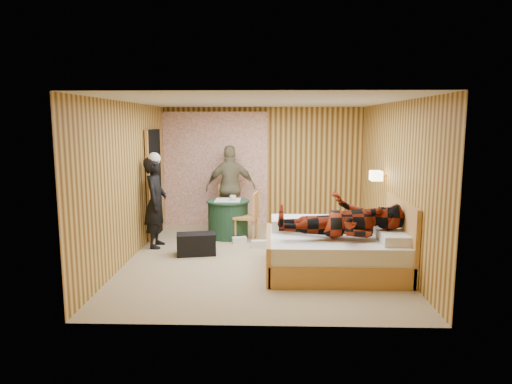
{
  "coord_description": "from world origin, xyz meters",
  "views": [
    {
      "loc": [
        0.13,
        -7.16,
        2.18
      ],
      "look_at": [
        -0.08,
        0.22,
        1.05
      ],
      "focal_mm": 32.0,
      "sensor_mm": 36.0,
      "label": 1
    }
  ],
  "objects_px": {
    "round_table": "(228,218)",
    "man_at_table": "(231,188)",
    "chair_far": "(229,203)",
    "chair_near": "(250,213)",
    "bed": "(336,250)",
    "wall_lamp": "(376,176)",
    "nightstand": "(376,240)",
    "woman_standing": "(156,202)",
    "man_on_bed": "(341,210)",
    "duffel_bag": "(196,244)"
  },
  "relations": [
    {
      "from": "nightstand",
      "to": "man_on_bed",
      "type": "height_order",
      "value": "man_on_bed"
    },
    {
      "from": "wall_lamp",
      "to": "bed",
      "type": "distance_m",
      "value": 1.65
    },
    {
      "from": "nightstand",
      "to": "duffel_bag",
      "type": "height_order",
      "value": "nightstand"
    },
    {
      "from": "wall_lamp",
      "to": "man_at_table",
      "type": "xyz_separation_m",
      "value": [
        -2.57,
        1.58,
        -0.44
      ]
    },
    {
      "from": "wall_lamp",
      "to": "woman_standing",
      "type": "height_order",
      "value": "woman_standing"
    },
    {
      "from": "bed",
      "to": "duffel_bag",
      "type": "relative_size",
      "value": 3.14
    },
    {
      "from": "wall_lamp",
      "to": "chair_near",
      "type": "height_order",
      "value": "wall_lamp"
    },
    {
      "from": "bed",
      "to": "nightstand",
      "type": "height_order",
      "value": "bed"
    },
    {
      "from": "round_table",
      "to": "chair_near",
      "type": "height_order",
      "value": "chair_near"
    },
    {
      "from": "woman_standing",
      "to": "man_on_bed",
      "type": "xyz_separation_m",
      "value": [
        3.0,
        -1.45,
        0.17
      ]
    },
    {
      "from": "woman_standing",
      "to": "man_at_table",
      "type": "relative_size",
      "value": 0.92
    },
    {
      "from": "wall_lamp",
      "to": "man_on_bed",
      "type": "distance_m",
      "value": 1.53
    },
    {
      "from": "woman_standing",
      "to": "chair_far",
      "type": "bearing_deg",
      "value": -41.25
    },
    {
      "from": "chair_far",
      "to": "man_on_bed",
      "type": "height_order",
      "value": "man_on_bed"
    },
    {
      "from": "chair_far",
      "to": "man_at_table",
      "type": "bearing_deg",
      "value": 34.14
    },
    {
      "from": "bed",
      "to": "wall_lamp",
      "type": "bearing_deg",
      "value": 52.66
    },
    {
      "from": "chair_far",
      "to": "round_table",
      "type": "bearing_deg",
      "value": -106.92
    },
    {
      "from": "wall_lamp",
      "to": "man_at_table",
      "type": "relative_size",
      "value": 0.15
    },
    {
      "from": "chair_near",
      "to": "man_at_table",
      "type": "height_order",
      "value": "man_at_table"
    },
    {
      "from": "chair_far",
      "to": "man_on_bed",
      "type": "bearing_deg",
      "value": -76.42
    },
    {
      "from": "chair_far",
      "to": "chair_near",
      "type": "xyz_separation_m",
      "value": [
        0.46,
        -0.87,
        -0.01
      ]
    },
    {
      "from": "bed",
      "to": "chair_far",
      "type": "distance_m",
      "value": 3.16
    },
    {
      "from": "nightstand",
      "to": "chair_far",
      "type": "distance_m",
      "value": 3.19
    },
    {
      "from": "nightstand",
      "to": "man_at_table",
      "type": "xyz_separation_m",
      "value": [
        -2.53,
        1.93,
        0.58
      ]
    },
    {
      "from": "chair_near",
      "to": "duffel_bag",
      "type": "xyz_separation_m",
      "value": [
        -0.86,
        -0.97,
        -0.35
      ]
    },
    {
      "from": "nightstand",
      "to": "woman_standing",
      "type": "height_order",
      "value": "woman_standing"
    },
    {
      "from": "bed",
      "to": "man_at_table",
      "type": "height_order",
      "value": "man_at_table"
    },
    {
      "from": "chair_far",
      "to": "woman_standing",
      "type": "xyz_separation_m",
      "value": [
        -1.18,
        -1.37,
        0.26
      ]
    },
    {
      "from": "duffel_bag",
      "to": "chair_near",
      "type": "bearing_deg",
      "value": 37.39
    },
    {
      "from": "duffel_bag",
      "to": "chair_far",
      "type": "bearing_deg",
      "value": 66.69
    },
    {
      "from": "nightstand",
      "to": "man_on_bed",
      "type": "xyz_separation_m",
      "value": [
        -0.73,
        -0.92,
        0.68
      ]
    },
    {
      "from": "round_table",
      "to": "chair_near",
      "type": "relative_size",
      "value": 0.9
    },
    {
      "from": "round_table",
      "to": "woman_standing",
      "type": "bearing_deg",
      "value": -149.12
    },
    {
      "from": "bed",
      "to": "chair_far",
      "type": "bearing_deg",
      "value": 124.77
    },
    {
      "from": "chair_far",
      "to": "chair_near",
      "type": "bearing_deg",
      "value": -81.49
    },
    {
      "from": "nightstand",
      "to": "bed",
      "type": "bearing_deg",
      "value": -137.33
    },
    {
      "from": "chair_far",
      "to": "man_at_table",
      "type": "distance_m",
      "value": 0.33
    },
    {
      "from": "chair_near",
      "to": "bed",
      "type": "bearing_deg",
      "value": 47.29
    },
    {
      "from": "man_at_table",
      "to": "man_on_bed",
      "type": "bearing_deg",
      "value": 115.06
    },
    {
      "from": "bed",
      "to": "round_table",
      "type": "bearing_deg",
      "value": 132.33
    },
    {
      "from": "woman_standing",
      "to": "chair_near",
      "type": "bearing_deg",
      "value": -73.67
    },
    {
      "from": "wall_lamp",
      "to": "woman_standing",
      "type": "xyz_separation_m",
      "value": [
        -3.77,
        0.18,
        -0.5
      ]
    },
    {
      "from": "wall_lamp",
      "to": "nightstand",
      "type": "height_order",
      "value": "wall_lamp"
    },
    {
      "from": "man_on_bed",
      "to": "woman_standing",
      "type": "bearing_deg",
      "value": 154.15
    },
    {
      "from": "bed",
      "to": "woman_standing",
      "type": "xyz_separation_m",
      "value": [
        -2.98,
        1.23,
        0.49
      ]
    },
    {
      "from": "round_table",
      "to": "chair_far",
      "type": "relative_size",
      "value": 0.88
    },
    {
      "from": "man_at_table",
      "to": "duffel_bag",
      "type": "bearing_deg",
      "value": 70.06
    },
    {
      "from": "duffel_bag",
      "to": "man_on_bed",
      "type": "bearing_deg",
      "value": -34.83
    },
    {
      "from": "chair_near",
      "to": "duffel_bag",
      "type": "height_order",
      "value": "chair_near"
    },
    {
      "from": "round_table",
      "to": "man_at_table",
      "type": "relative_size",
      "value": 0.47
    }
  ]
}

